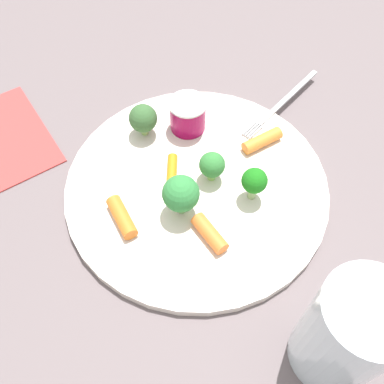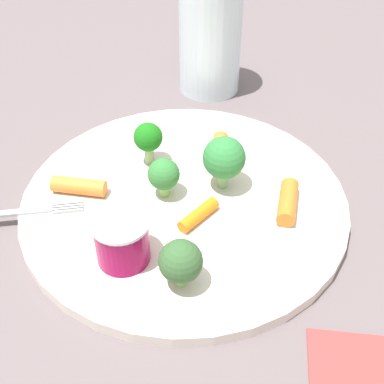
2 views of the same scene
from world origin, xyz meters
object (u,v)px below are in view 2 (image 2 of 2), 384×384
object	(u,v)px
broccoli_floret_1	(162,178)
carrot_stick_3	(198,215)
carrot_stick_1	(288,202)
broccoli_floret_2	(224,158)
carrot_stick_0	(79,186)
carrot_stick_2	(220,151)
plate	(184,202)
broccoli_floret_0	(148,138)
sauce_cup	(122,240)
drinking_glass	(210,40)
broccoli_floret_3	(181,262)

from	to	relation	value
broccoli_floret_1	carrot_stick_3	world-z (taller)	broccoli_floret_1
carrot_stick_1	broccoli_floret_2	bearing A→B (deg)	-14.82
carrot_stick_0	carrot_stick_2	distance (m)	0.15
carrot_stick_1	carrot_stick_3	distance (m)	0.08
broccoli_floret_1	carrot_stick_1	world-z (taller)	broccoli_floret_1
plate	carrot_stick_0	bearing A→B (deg)	9.76
carrot_stick_3	broccoli_floret_0	bearing A→B (deg)	-45.59
carrot_stick_0	carrot_stick_2	size ratio (longest dim) A/B	1.09
sauce_cup	carrot_stick_0	xyz separation A→B (m)	(0.07, -0.07, -0.01)
plate	sauce_cup	xyz separation A→B (m)	(0.03, 0.08, 0.03)
sauce_cup	broccoli_floret_2	world-z (taller)	broccoli_floret_2
broccoli_floret_2	carrot_stick_0	bearing A→B (deg)	17.96
plate	carrot_stick_0	distance (m)	0.10
broccoli_floret_0	drinking_glass	bearing A→B (deg)	-96.99
broccoli_floret_2	carrot_stick_3	distance (m)	0.06
plate	carrot_stick_0	xyz separation A→B (m)	(0.10, 0.02, 0.01)
broccoli_floret_3	carrot_stick_3	distance (m)	0.08
broccoli_floret_0	carrot_stick_0	distance (m)	0.08
broccoli_floret_1	carrot_stick_1	xyz separation A→B (m)	(-0.11, -0.01, -0.02)
carrot_stick_1	carrot_stick_2	size ratio (longest dim) A/B	1.07
broccoli_floret_1	drinking_glass	bearing A→B (deg)	-88.35
broccoli_floret_1	carrot_stick_1	distance (m)	0.12
broccoli_floret_3	broccoli_floret_0	bearing A→B (deg)	-63.51
sauce_cup	carrot_stick_3	size ratio (longest dim) A/B	1.06
carrot_stick_2	broccoli_floret_3	bearing A→B (deg)	91.35
broccoli_floret_2	carrot_stick_1	distance (m)	0.07
plate	drinking_glass	bearing A→B (deg)	-83.40
broccoli_floret_1	drinking_glass	world-z (taller)	drinking_glass
carrot_stick_1	carrot_stick_2	world-z (taller)	same
carrot_stick_2	broccoli_floret_2	bearing A→B (deg)	106.02
carrot_stick_3	drinking_glass	bearing A→B (deg)	-79.60
broccoli_floret_2	carrot_stick_3	size ratio (longest dim) A/B	1.24
broccoli_floret_2	carrot_stick_3	xyz separation A→B (m)	(0.01, 0.05, -0.03)
broccoli_floret_0	broccoli_floret_3	distance (m)	0.16
sauce_cup	carrot_stick_3	bearing A→B (deg)	-130.17
broccoli_floret_2	carrot_stick_2	size ratio (longest dim) A/B	1.16
carrot_stick_0	carrot_stick_1	xyz separation A→B (m)	(-0.19, -0.03, 0.00)
plate	broccoli_floret_1	world-z (taller)	broccoli_floret_1
broccoli_floret_1	broccoli_floret_3	size ratio (longest dim) A/B	0.91
carrot_stick_1	broccoli_floret_1	bearing A→B (deg)	6.35
broccoli_floret_1	carrot_stick_3	size ratio (longest dim) A/B	0.90
plate	carrot_stick_1	size ratio (longest dim) A/B	6.03
broccoli_floret_1	carrot_stick_3	distance (m)	0.05
sauce_cup	broccoli_floret_0	world-z (taller)	broccoli_floret_0
carrot_stick_2	drinking_glass	distance (m)	0.17
broccoli_floret_2	sauce_cup	bearing A→B (deg)	60.58
plate	carrot_stick_3	world-z (taller)	carrot_stick_3
carrot_stick_0	drinking_glass	world-z (taller)	drinking_glass
broccoli_floret_3	sauce_cup	bearing A→B (deg)	-15.47
sauce_cup	broccoli_floret_0	bearing A→B (deg)	-82.06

